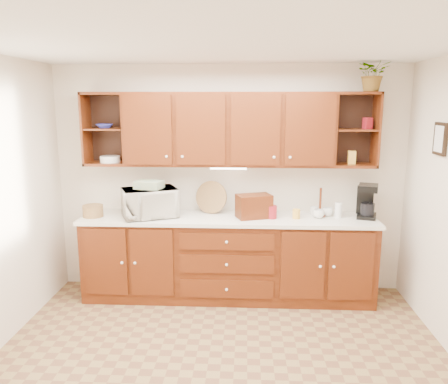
# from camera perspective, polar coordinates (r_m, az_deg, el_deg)

# --- Properties ---
(floor) EXTENTS (4.00, 4.00, 0.00)m
(floor) POSITION_cam_1_polar(r_m,az_deg,el_deg) (3.89, -0.49, -22.37)
(floor) COLOR olive
(floor) RESTS_ON ground
(ceiling) EXTENTS (4.00, 4.00, 0.00)m
(ceiling) POSITION_cam_1_polar(r_m,az_deg,el_deg) (3.26, -0.57, 19.07)
(ceiling) COLOR white
(ceiling) RESTS_ON back_wall
(back_wall) EXTENTS (4.00, 0.00, 4.00)m
(back_wall) POSITION_cam_1_polar(r_m,az_deg,el_deg) (5.06, 0.68, 1.59)
(back_wall) COLOR beige
(back_wall) RESTS_ON floor
(base_cabinets) EXTENTS (3.20, 0.60, 0.90)m
(base_cabinets) POSITION_cam_1_polar(r_m,az_deg,el_deg) (4.99, 0.51, -8.67)
(base_cabinets) COLOR #3C1606
(base_cabinets) RESTS_ON floor
(countertop) EXTENTS (3.24, 0.64, 0.04)m
(countertop) POSITION_cam_1_polar(r_m,az_deg,el_deg) (4.84, 0.52, -3.48)
(countertop) COLOR white
(countertop) RESTS_ON base_cabinets
(upper_cabinets) EXTENTS (3.20, 0.33, 0.80)m
(upper_cabinets) POSITION_cam_1_polar(r_m,az_deg,el_deg) (4.83, 0.73, 8.21)
(upper_cabinets) COLOR #3C1606
(upper_cabinets) RESTS_ON back_wall
(undercabinet_light) EXTENTS (0.40, 0.05, 0.02)m
(undercabinet_light) POSITION_cam_1_polar(r_m,az_deg,el_deg) (4.82, 0.58, 3.15)
(undercabinet_light) COLOR white
(undercabinet_light) RESTS_ON upper_cabinets
(framed_picture) EXTENTS (0.03, 0.24, 0.30)m
(framed_picture) POSITION_cam_1_polar(r_m,az_deg,el_deg) (4.51, 26.42, 6.24)
(framed_picture) COLOR black
(framed_picture) RESTS_ON right_wall
(wicker_basket) EXTENTS (0.23, 0.23, 0.13)m
(wicker_basket) POSITION_cam_1_polar(r_m,az_deg,el_deg) (5.04, -16.74, -2.38)
(wicker_basket) COLOR #8F623B
(wicker_basket) RESTS_ON countertop
(microwave) EXTENTS (0.68, 0.59, 0.32)m
(microwave) POSITION_cam_1_polar(r_m,az_deg,el_deg) (4.87, -9.68, -1.38)
(microwave) COLOR white
(microwave) RESTS_ON countertop
(towel_stack) EXTENTS (0.32, 0.27, 0.08)m
(towel_stack) POSITION_cam_1_polar(r_m,az_deg,el_deg) (4.83, -9.76, 0.95)
(towel_stack) COLOR #D1C062
(towel_stack) RESTS_ON microwave
(wine_bottle) EXTENTS (0.08, 0.08, 0.31)m
(wine_bottle) POSITION_cam_1_polar(r_m,az_deg,el_deg) (4.95, -10.84, -1.22)
(wine_bottle) COLOR black
(wine_bottle) RESTS_ON countertop
(woven_tray) EXTENTS (0.38, 0.20, 0.37)m
(woven_tray) POSITION_cam_1_polar(r_m,az_deg,el_deg) (5.00, -1.67, -2.62)
(woven_tray) COLOR #8F623B
(woven_tray) RESTS_ON countertop
(bread_box) EXTENTS (0.42, 0.34, 0.26)m
(bread_box) POSITION_cam_1_polar(r_m,az_deg,el_deg) (4.78, 3.93, -1.86)
(bread_box) COLOR #3C1606
(bread_box) RESTS_ON countertop
(mug_tree) EXTENTS (0.28, 0.29, 0.32)m
(mug_tree) POSITION_cam_1_polar(r_m,az_deg,el_deg) (4.96, 12.41, -2.54)
(mug_tree) COLOR #3C1606
(mug_tree) RESTS_ON countertop
(canister_red) EXTENTS (0.14, 0.14, 0.14)m
(canister_red) POSITION_cam_1_polar(r_m,az_deg,el_deg) (4.78, 6.26, -2.62)
(canister_red) COLOR maroon
(canister_red) RESTS_ON countertop
(canister_white) EXTENTS (0.10, 0.10, 0.16)m
(canister_white) POSITION_cam_1_polar(r_m,az_deg,el_deg) (4.96, 14.70, -2.28)
(canister_white) COLOR white
(canister_white) RESTS_ON countertop
(canister_yellow) EXTENTS (0.09, 0.09, 0.10)m
(canister_yellow) POSITION_cam_1_polar(r_m,az_deg,el_deg) (4.81, 9.42, -2.84)
(canister_yellow) COLOR gold
(canister_yellow) RESTS_ON countertop
(coffee_maker) EXTENTS (0.26, 0.30, 0.37)m
(coffee_maker) POSITION_cam_1_polar(r_m,az_deg,el_deg) (5.02, 18.16, -1.19)
(coffee_maker) COLOR black
(coffee_maker) RESTS_ON countertop
(bowl_stack) EXTENTS (0.24, 0.24, 0.05)m
(bowl_stack) POSITION_cam_1_polar(r_m,az_deg,el_deg) (5.05, -15.35, 8.30)
(bowl_stack) COLOR #2A2F9B
(bowl_stack) RESTS_ON upper_cabinets
(plate_stack) EXTENTS (0.24, 0.24, 0.07)m
(plate_stack) POSITION_cam_1_polar(r_m,az_deg,el_deg) (5.08, -14.65, 4.17)
(plate_stack) COLOR white
(plate_stack) RESTS_ON upper_cabinets
(pantry_box_yellow) EXTENTS (0.09, 0.07, 0.14)m
(pantry_box_yellow) POSITION_cam_1_polar(r_m,az_deg,el_deg) (4.96, 16.34, 4.35)
(pantry_box_yellow) COLOR gold
(pantry_box_yellow) RESTS_ON upper_cabinets
(pantry_box_red) EXTENTS (0.10, 0.10, 0.12)m
(pantry_box_red) POSITION_cam_1_polar(r_m,az_deg,el_deg) (4.97, 18.24, 8.52)
(pantry_box_red) COLOR maroon
(pantry_box_red) RESTS_ON upper_cabinets
(potted_plant) EXTENTS (0.34, 0.30, 0.37)m
(potted_plant) POSITION_cam_1_polar(r_m,az_deg,el_deg) (4.93, 18.93, 14.45)
(potted_plant) COLOR #999999
(potted_plant) RESTS_ON upper_cabinets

